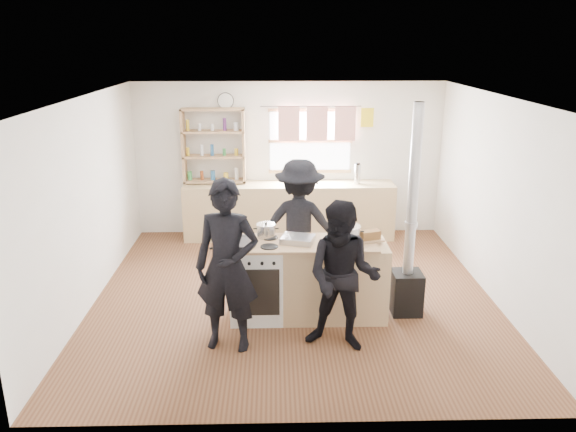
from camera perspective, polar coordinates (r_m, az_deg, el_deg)
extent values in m
cube|color=brown|center=(7.27, 0.59, -8.08)|extent=(5.00, 5.00, 0.01)
cube|color=tan|center=(9.18, 0.11, 0.54)|extent=(3.40, 0.55, 0.90)
cube|color=tan|center=(9.21, -7.41, 3.58)|extent=(1.00, 0.28, 0.03)
cube|color=tan|center=(9.12, -7.51, 6.02)|extent=(1.00, 0.28, 0.03)
cube|color=tan|center=(9.05, -7.61, 8.50)|extent=(1.00, 0.28, 0.03)
cube|color=tan|center=(9.00, -7.70, 10.70)|extent=(1.00, 0.28, 0.03)
cube|color=tan|center=(9.15, -10.56, 6.96)|extent=(0.04, 0.28, 1.20)
cube|color=tan|center=(9.05, -4.50, 7.09)|extent=(0.04, 0.28, 1.20)
cylinder|color=silver|center=(9.11, 7.07, 4.25)|extent=(0.10, 0.10, 0.32)
cube|color=white|center=(6.58, -3.18, -6.62)|extent=(0.60, 0.60, 0.90)
cube|color=tan|center=(6.61, 4.69, -6.53)|extent=(1.20, 0.60, 0.90)
cube|color=tan|center=(6.41, 0.78, -2.79)|extent=(1.84, 0.64, 0.03)
cylinder|color=black|center=(6.29, -4.92, -2.87)|extent=(0.44, 0.44, 0.05)
cylinder|color=#2E6322|center=(6.28, -4.93, -2.74)|extent=(0.30, 0.30, 0.02)
cube|color=silver|center=(6.39, 0.99, -2.37)|extent=(0.42, 0.37, 0.07)
cube|color=brown|center=(6.38, 0.99, -2.20)|extent=(0.36, 0.31, 0.02)
cylinder|color=#B0B0B2|center=(6.54, -2.25, -1.53)|extent=(0.22, 0.22, 0.15)
cylinder|color=#B0B0B2|center=(6.52, -2.26, -0.87)|extent=(0.22, 0.22, 0.01)
sphere|color=black|center=(6.51, -2.26, -0.75)|extent=(0.03, 0.03, 0.03)
cylinder|color=#B7B7BA|center=(6.40, 6.09, -1.90)|extent=(0.29, 0.29, 0.18)
cylinder|color=#B7B7BA|center=(6.37, 6.12, -1.07)|extent=(0.30, 0.30, 0.01)
sphere|color=black|center=(6.36, 6.12, -0.95)|extent=(0.03, 0.03, 0.03)
cube|color=tan|center=(6.51, 8.34, -2.41)|extent=(0.33, 0.27, 0.02)
cube|color=olive|center=(6.49, 8.36, -1.91)|extent=(0.24, 0.17, 0.10)
cube|color=black|center=(6.89, 11.91, -7.60)|extent=(0.35, 0.35, 0.51)
cylinder|color=#ADADB2|center=(6.47, 12.61, 2.48)|extent=(0.12, 0.12, 1.99)
imported|color=black|center=(5.80, -6.19, -5.13)|extent=(0.73, 0.54, 1.83)
imported|color=black|center=(5.83, 5.60, -6.20)|extent=(0.93, 0.81, 1.61)
imported|color=black|center=(7.25, 1.17, -0.85)|extent=(1.19, 0.81, 1.70)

